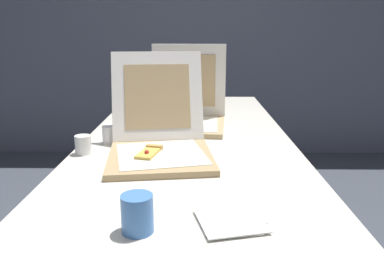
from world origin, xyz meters
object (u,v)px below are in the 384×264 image
at_px(pizza_box_middle, 186,115).
at_px(napkin_pile, 231,220).
at_px(table, 188,147).
at_px(cup_white_near_center, 110,134).
at_px(cup_white_near_left, 83,145).
at_px(pizza_box_front, 160,142).
at_px(cup_printed_front, 137,214).
at_px(cup_white_mid, 119,125).

height_order(pizza_box_middle, napkin_pile, pizza_box_middle).
bearing_deg(table, cup_white_near_center, -162.03).
distance_m(table, cup_white_near_left, 0.46).
xyz_separation_m(pizza_box_front, cup_white_near_center, (-0.22, 0.17, -0.02)).
distance_m(pizza_box_front, cup_white_near_left, 0.29).
relative_size(table, cup_printed_front, 22.76).
relative_size(cup_white_mid, cup_white_near_left, 1.00).
distance_m(pizza_box_middle, cup_white_mid, 0.32).
bearing_deg(cup_printed_front, napkin_pile, 12.37).
bearing_deg(pizza_box_front, table, 62.97).
xyz_separation_m(table, cup_white_near_center, (-0.32, -0.10, 0.09)).
xyz_separation_m(table, cup_white_near_left, (-0.38, -0.25, 0.09)).
relative_size(cup_white_mid, napkin_pile, 0.38).
distance_m(pizza_box_front, cup_printed_front, 0.55).
bearing_deg(pizza_box_middle, cup_white_mid, -151.17).
xyz_separation_m(pizza_box_front, cup_white_mid, (-0.21, 0.32, -0.02)).
distance_m(cup_white_mid, cup_printed_front, 0.89).
height_order(cup_white_mid, cup_white_near_center, same).
xyz_separation_m(pizza_box_middle, cup_white_near_left, (-0.37, -0.43, -0.02)).
bearing_deg(pizza_box_middle, napkin_pile, -76.88).
bearing_deg(napkin_pile, table, 99.09).
bearing_deg(cup_white_near_left, napkin_pile, -45.73).
bearing_deg(cup_white_near_left, table, 32.87).
bearing_deg(napkin_pile, pizza_box_front, 113.75).
bearing_deg(cup_white_near_center, cup_white_near_left, -114.88).
relative_size(table, napkin_pile, 10.89).
height_order(pizza_box_middle, cup_white_mid, pizza_box_middle).
bearing_deg(cup_white_near_left, pizza_box_middle, 49.22).
height_order(pizza_box_front, cup_printed_front, pizza_box_front).
height_order(cup_white_near_left, cup_printed_front, cup_printed_front).
distance_m(table, pizza_box_middle, 0.21).
bearing_deg(table, napkin_pile, -80.91).
xyz_separation_m(pizza_box_middle, cup_white_mid, (-0.29, -0.13, -0.02)).
bearing_deg(cup_white_near_left, cup_printed_front, -63.11).
relative_size(pizza_box_front, cup_white_near_center, 7.49).
relative_size(table, pizza_box_middle, 5.17).
relative_size(cup_white_near_center, cup_printed_front, 0.79).
relative_size(cup_printed_front, napkin_pile, 0.48).
distance_m(pizza_box_middle, cup_printed_front, 1.00).
bearing_deg(cup_printed_front, cup_white_mid, 103.69).
distance_m(cup_white_mid, cup_white_near_left, 0.31).
bearing_deg(pizza_box_middle, pizza_box_front, -95.54).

